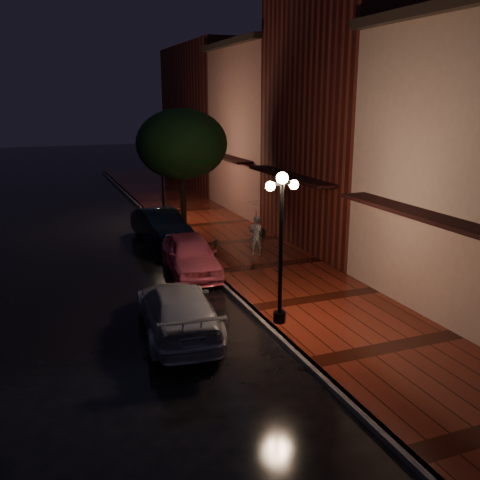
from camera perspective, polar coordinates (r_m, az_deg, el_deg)
name	(u,v)px	position (r m, az deg, el deg)	size (l,w,h in m)	color
ground	(213,276)	(19.83, -2.95, -3.85)	(120.00, 120.00, 0.00)	black
sidewalk	(268,267)	(20.59, 3.00, -2.92)	(4.50, 60.00, 0.15)	#4B170D
curb	(212,274)	(19.80, -2.95, -3.64)	(0.25, 60.00, 0.15)	#595451
storefront_mid	(353,119)	(23.67, 11.92, 12.49)	(5.00, 8.00, 11.00)	#511914
storefront_far	(273,132)	(30.73, 3.53, 11.40)	(5.00, 8.00, 9.00)	#8C5951
storefront_extra	(215,117)	(39.99, -2.64, 12.94)	(5.00, 12.00, 10.00)	#511914
streetlamp_near	(281,239)	(14.76, 4.40, 0.06)	(0.96, 0.36, 4.31)	black
streetlamp_far	(162,174)	(27.80, -8.28, 6.97)	(0.96, 0.36, 4.31)	black
street_tree	(182,146)	(24.78, -6.20, 9.91)	(4.16, 4.16, 5.80)	black
pink_car	(191,255)	(19.92, -5.27, -1.57)	(1.76, 4.36, 1.49)	#EA6079
navy_car	(161,226)	(24.55, -8.41, 1.50)	(1.57, 4.51, 1.48)	black
silver_car	(178,310)	(15.01, -6.64, -7.38)	(1.97, 4.86, 1.41)	#B0B0B8
woman_with_umbrella	(256,219)	(21.47, 1.75, 2.24)	(0.95, 0.97, 2.29)	silver
parking_meter	(216,252)	(19.67, -2.62, -1.33)	(0.13, 0.11, 1.20)	black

